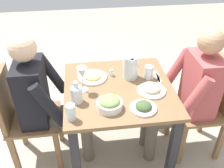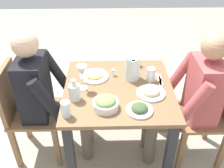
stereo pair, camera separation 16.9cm
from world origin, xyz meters
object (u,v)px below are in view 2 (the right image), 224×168
(plate_dolmas, at_px, (140,109))
(water_glass_near_right, at_px, (66,109))
(water_glass_far_left, at_px, (135,59))
(chair_far, at_px, (25,109))
(water_glass_center, at_px, (151,74))
(water_pitcher, at_px, (132,68))
(dining_table, at_px, (118,102))
(plate_beans, at_px, (151,92))
(plate_fries, at_px, (94,75))
(salad_bowl, at_px, (106,103))
(wine_glass, at_px, (82,73))
(diner_near, at_px, (190,97))
(diner_far, at_px, (47,94))
(chair_near, at_px, (212,111))
(oil_carafe, at_px, (75,93))
(salt_shaker, at_px, (113,73))

(plate_dolmas, height_order, water_glass_near_right, water_glass_near_right)
(water_glass_far_left, bearing_deg, chair_far, 107.77)
(plate_dolmas, xyz_separation_m, water_glass_center, (0.36, -0.13, 0.04))
(water_pitcher, xyz_separation_m, water_glass_far_left, (0.21, -0.04, -0.04))
(dining_table, distance_m, plate_beans, 0.29)
(chair_far, relative_size, plate_fries, 3.83)
(salad_bowl, relative_size, wine_glass, 0.89)
(diner_near, relative_size, diner_far, 1.00)
(chair_near, bearing_deg, water_glass_far_left, 59.46)
(diner_near, bearing_deg, oil_carafe, 97.30)
(water_glass_center, height_order, water_glass_far_left, water_glass_far_left)
(diner_far, height_order, plate_dolmas, diner_far)
(salad_bowl, height_order, plate_dolmas, salad_bowl)
(chair_near, distance_m, salt_shaker, 0.86)
(chair_far, xyz_separation_m, plate_beans, (-0.13, -0.99, 0.25))
(plate_dolmas, bearing_deg, water_glass_center, -19.11)
(water_glass_far_left, relative_size, salt_shaker, 2.09)
(chair_far, height_order, salt_shaker, chair_far)
(dining_table, xyz_separation_m, chair_near, (-0.02, -0.76, -0.10))
(diner_far, xyz_separation_m, oil_carafe, (-0.18, -0.24, 0.14))
(water_glass_near_right, bearing_deg, salt_shaker, -33.87)
(salad_bowl, bearing_deg, diner_near, -72.10)
(chair_far, distance_m, water_glass_near_right, 0.61)
(chair_near, relative_size, salad_bowl, 4.99)
(water_glass_center, distance_m, salt_shaker, 0.30)
(salad_bowl, bearing_deg, plate_dolmas, -99.67)
(water_glass_far_left, height_order, oil_carafe, oil_carafe)
(dining_table, bearing_deg, water_glass_near_right, 130.73)
(diner_near, height_order, plate_dolmas, diner_near)
(chair_near, relative_size, wine_glass, 4.45)
(salt_shaker, bearing_deg, oil_carafe, 137.17)
(diner_near, bearing_deg, dining_table, 88.10)
(diner_far, bearing_deg, wine_glass, -99.88)
(water_pitcher, bearing_deg, salad_bowl, 149.69)
(chair_far, xyz_separation_m, diner_far, (-0.00, -0.20, 0.15))
(plate_dolmas, relative_size, salt_shaker, 3.37)
(water_glass_near_right, bearing_deg, plate_dolmas, -85.71)
(diner_near, bearing_deg, plate_dolmas, 120.22)
(plate_fries, distance_m, water_glass_near_right, 0.49)
(diner_near, bearing_deg, plate_fries, 77.02)
(plate_dolmas, height_order, oil_carafe, oil_carafe)
(salt_shaker, bearing_deg, water_pitcher, -106.53)
(diner_near, distance_m, water_glass_near_right, 0.97)
(chair_far, bearing_deg, water_glass_far_left, -72.23)
(plate_fries, xyz_separation_m, water_glass_far_left, (0.19, -0.34, 0.04))
(water_glass_center, bearing_deg, dining_table, 110.58)
(salad_bowl, height_order, wine_glass, wine_glass)
(salad_bowl, xyz_separation_m, plate_beans, (0.15, -0.33, -0.02))
(dining_table, xyz_separation_m, wine_glass, (-0.00, 0.27, 0.28))
(water_glass_center, bearing_deg, wine_glass, 100.70)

